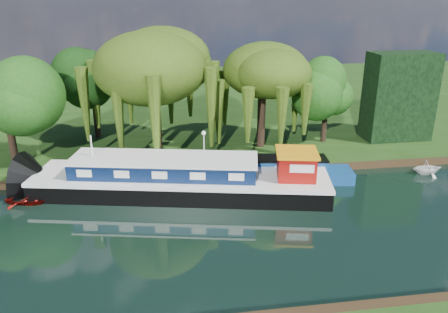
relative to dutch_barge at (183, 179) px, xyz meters
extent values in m
plane|color=black|center=(1.49, -5.47, -1.08)|extent=(120.00, 120.00, 0.00)
cube|color=#16330E|center=(1.49, 28.53, -0.86)|extent=(120.00, 52.00, 0.45)
cube|color=black|center=(-0.17, 0.04, -0.57)|extent=(21.06, 8.66, 1.37)
cube|color=silver|center=(-0.17, 0.04, 0.23)|extent=(21.19, 8.77, 0.25)
cube|color=#0A193C|center=(-1.29, 0.27, 0.91)|extent=(13.15, 5.81, 1.09)
cube|color=silver|center=(-1.29, 0.27, 1.52)|extent=(13.42, 6.08, 0.14)
cube|color=maroon|center=(7.65, -1.59, 1.23)|extent=(2.97, 2.97, 1.71)
cube|color=orange|center=(7.65, -1.59, 2.17)|extent=(3.31, 3.31, 0.18)
cylinder|color=silver|center=(-6.21, 1.29, 1.74)|extent=(0.11, 0.11, 2.74)
cube|color=navy|center=(6.00, 1.42, -0.71)|extent=(13.79, 4.15, 1.02)
cube|color=navy|center=(6.00, 1.42, 0.23)|extent=(9.67, 3.02, 0.85)
cube|color=black|center=(6.00, 1.42, 0.71)|extent=(9.80, 3.15, 0.11)
cube|color=silver|center=(2.34, 1.06, 0.27)|extent=(0.68, 0.15, 0.36)
cube|color=silver|center=(4.70, 0.72, 0.27)|extent=(0.68, 0.15, 0.36)
cube|color=silver|center=(7.06, 0.39, 0.27)|extent=(0.68, 0.15, 0.36)
cube|color=silver|center=(9.42, 0.06, 0.27)|extent=(0.68, 0.15, 0.36)
imported|color=maroon|center=(-10.41, 0.09, -1.08)|extent=(3.54, 2.79, 0.66)
imported|color=silver|center=(19.14, 0.77, -1.08)|extent=(2.46, 2.14, 1.26)
cylinder|color=black|center=(-1.70, 8.42, 2.33)|extent=(0.77, 0.77, 5.93)
ellipsoid|color=#2D410E|center=(-1.70, 8.42, 6.61)|extent=(8.28, 8.28, 5.35)
cylinder|color=black|center=(7.40, 8.01, 1.83)|extent=(0.70, 0.70, 4.92)
ellipsoid|color=#2D410E|center=(7.40, 8.01, 5.38)|extent=(6.71, 6.71, 4.34)
cylinder|color=black|center=(-12.86, 5.74, 2.49)|extent=(0.59, 0.59, 6.25)
ellipsoid|color=#174110|center=(-12.86, 5.74, 5.05)|extent=(5.11, 5.11, 5.11)
cylinder|color=black|center=(-7.43, 12.97, 2.30)|extent=(0.48, 0.48, 5.87)
ellipsoid|color=black|center=(-7.43, 12.97, 4.71)|extent=(4.70, 4.70, 4.70)
cylinder|color=black|center=(13.46, 8.47, 1.93)|extent=(0.43, 0.43, 5.12)
ellipsoid|color=#174110|center=(13.46, 8.47, 4.02)|extent=(4.09, 4.09, 4.09)
cube|color=black|center=(20.49, 8.53, 3.37)|extent=(6.00, 3.00, 8.00)
cylinder|color=silver|center=(1.99, 5.03, 0.47)|extent=(0.10, 0.10, 2.20)
sphere|color=white|center=(1.99, 5.03, 1.75)|extent=(0.36, 0.36, 0.36)
cylinder|color=silver|center=(-8.51, 2.93, -0.13)|extent=(0.16, 0.16, 1.00)
cylinder|color=silver|center=(-2.51, 2.93, -0.13)|extent=(0.16, 0.16, 1.00)
cylinder|color=silver|center=(4.49, 2.93, -0.13)|extent=(0.16, 0.16, 1.00)
cylinder|color=silver|center=(10.49, 2.93, -0.13)|extent=(0.16, 0.16, 1.00)
camera|label=1|loc=(-1.27, -28.34, 12.20)|focal=35.00mm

